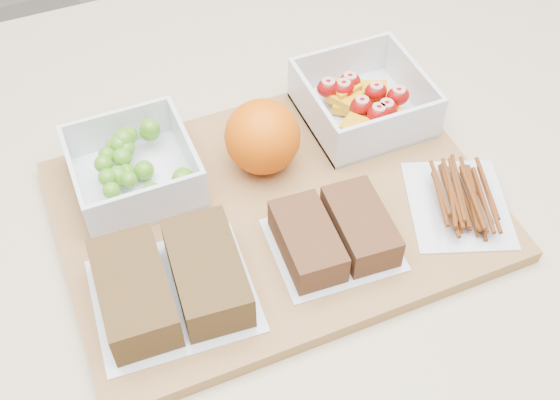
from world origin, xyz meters
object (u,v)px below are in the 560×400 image
at_px(cutting_board, 276,211).
at_px(fruit_container, 363,102).
at_px(sandwich_bag_left, 171,283).
at_px(pretzel_bag, 460,197).
at_px(grape_container, 135,166).
at_px(sandwich_bag_center, 334,234).
at_px(orange, 262,137).

distance_m(cutting_board, fruit_container, 0.16).
distance_m(sandwich_bag_left, pretzel_bag, 0.29).
relative_size(cutting_board, grape_container, 3.55).
xyz_separation_m(grape_container, sandwich_bag_center, (0.15, -0.15, -0.00)).
distance_m(grape_container, pretzel_bag, 0.32).
bearing_deg(sandwich_bag_center, sandwich_bag_left, 178.52).
bearing_deg(sandwich_bag_center, pretzel_bag, -1.40).
bearing_deg(orange, sandwich_bag_left, -138.10).
bearing_deg(fruit_container, sandwich_bag_center, -125.44).
bearing_deg(pretzel_bag, cutting_board, 157.37).
relative_size(sandwich_bag_left, sandwich_bag_center, 1.23).
distance_m(sandwich_bag_left, sandwich_bag_center, 0.16).
distance_m(fruit_container, sandwich_bag_left, 0.30).
bearing_deg(orange, fruit_container, 10.71).
relative_size(orange, sandwich_bag_center, 0.64).
relative_size(fruit_container, pretzel_bag, 0.89).
height_order(orange, sandwich_bag_left, orange).
height_order(orange, sandwich_bag_center, orange).
distance_m(cutting_board, grape_container, 0.15).
height_order(grape_container, sandwich_bag_center, grape_container).
relative_size(grape_container, pretzel_bag, 0.83).
xyz_separation_m(fruit_container, sandwich_bag_center, (-0.11, -0.15, -0.00)).
height_order(cutting_board, pretzel_bag, pretzel_bag).
height_order(grape_container, fruit_container, fruit_container).
bearing_deg(fruit_container, pretzel_bag, -78.93).
xyz_separation_m(fruit_container, pretzel_bag, (0.03, -0.15, -0.01)).
distance_m(orange, sandwich_bag_left, 0.18).
bearing_deg(sandwich_bag_center, cutting_board, 115.10).
xyz_separation_m(fruit_container, orange, (-0.13, -0.02, 0.02)).
bearing_deg(fruit_container, orange, -169.29).
xyz_separation_m(cutting_board, grape_container, (-0.12, 0.09, 0.03)).
bearing_deg(pretzel_bag, sandwich_bag_center, 178.60).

